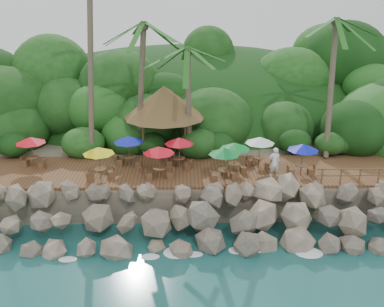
{
  "coord_description": "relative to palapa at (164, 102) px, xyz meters",
  "views": [
    {
      "loc": [
        -0.5,
        -18.02,
        12.33
      ],
      "look_at": [
        0.0,
        6.0,
        3.4
      ],
      "focal_mm": 38.78,
      "sensor_mm": 36.0,
      "label": 1
    }
  ],
  "objects": [
    {
      "name": "dining_clusters",
      "position": [
        1.03,
        -4.22,
        -1.81
      ],
      "size": [
        18.53,
        4.18,
        2.02
      ],
      "color": "brown",
      "rests_on": "terrace"
    },
    {
      "name": "railing",
      "position": [
        11.98,
        -6.16,
        -2.89
      ],
      "size": [
        6.1,
        0.1,
        1.0
      ],
      "color": "brown",
      "rests_on": "terrace"
    },
    {
      "name": "jungle_hill",
      "position": [
        1.81,
        13.69,
        -5.79
      ],
      "size": [
        44.8,
        28.0,
        15.4
      ],
      "primitive_type": "ellipsoid",
      "color": "#143811",
      "rests_on": "ground"
    },
    {
      "name": "palapa",
      "position": [
        0.0,
        0.0,
        0.0
      ],
      "size": [
        5.66,
        5.66,
        4.6
      ],
      "color": "brown",
      "rests_on": "ground"
    },
    {
      "name": "ground",
      "position": [
        1.81,
        -9.81,
        -5.79
      ],
      "size": [
        140.0,
        140.0,
        0.0
      ],
      "primitive_type": "plane",
      "color": "#19514F",
      "rests_on": "ground"
    },
    {
      "name": "jungle_foliage",
      "position": [
        1.81,
        5.19,
        -5.79
      ],
      "size": [
        44.0,
        16.0,
        12.0
      ],
      "primitive_type": null,
      "color": "#143811",
      "rests_on": "ground"
    },
    {
      "name": "waiter",
      "position": [
        6.72,
        -4.93,
        -2.57
      ],
      "size": [
        0.68,
        0.45,
        1.85
      ],
      "primitive_type": "imported",
      "rotation": [
        0.0,
        0.0,
        3.16
      ],
      "color": "white",
      "rests_on": "terrace"
    },
    {
      "name": "foam_line",
      "position": [
        1.81,
        -9.51,
        -5.76
      ],
      "size": [
        25.2,
        0.8,
        0.06
      ],
      "color": "white",
      "rests_on": "ground"
    },
    {
      "name": "land_base",
      "position": [
        1.81,
        6.19,
        -4.74
      ],
      "size": [
        32.0,
        25.2,
        2.1
      ],
      "primitive_type": "cube",
      "color": "gray",
      "rests_on": "ground"
    },
    {
      "name": "seawall",
      "position": [
        1.81,
        -7.81,
        -4.64
      ],
      "size": [
        29.0,
        4.0,
        2.3
      ],
      "primitive_type": null,
      "color": "gray",
      "rests_on": "ground"
    },
    {
      "name": "terrace",
      "position": [
        1.81,
        -3.81,
        -3.59
      ],
      "size": [
        26.0,
        5.0,
        0.2
      ],
      "primitive_type": "cube",
      "color": "brown",
      "rests_on": "land_base"
    },
    {
      "name": "palms",
      "position": [
        2.04,
        -1.17,
        6.16
      ],
      "size": [
        35.06,
        6.96,
        15.5
      ],
      "color": "brown",
      "rests_on": "ground"
    }
  ]
}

